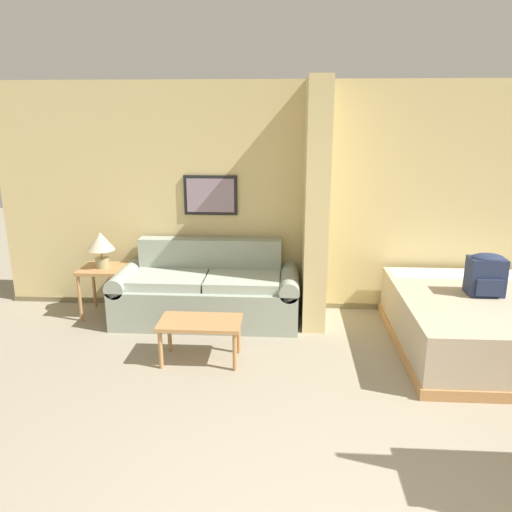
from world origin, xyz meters
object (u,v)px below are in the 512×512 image
couch (207,292)px  bed (481,323)px  table_lamp (101,244)px  backpack (486,274)px  coffee_table (200,326)px

couch → bed: bearing=-12.0°
table_lamp → bed: table_lamp is taller
couch → backpack: backpack is taller
couch → bed: (2.78, -0.59, -0.04)m
bed → backpack: backpack is taller
table_lamp → bed: size_ratio=0.21×
couch → backpack: (2.79, -0.52, 0.44)m
coffee_table → bed: 2.72m
bed → table_lamp: bearing=170.8°
couch → table_lamp: size_ratio=5.01×
coffee_table → table_lamp: (-1.29, 1.05, 0.50)m
table_lamp → coffee_table: bearing=-39.3°
couch → backpack: bearing=-10.6°
table_lamp → backpack: bearing=-8.2°
coffee_table → table_lamp: 1.74m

